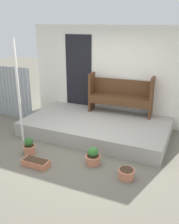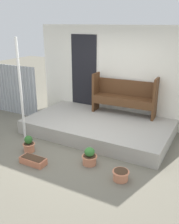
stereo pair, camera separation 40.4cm
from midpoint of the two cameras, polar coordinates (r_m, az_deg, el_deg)
The scene contains 9 objects.
ground_plane at distance 5.56m, azimuth 0.13°, elevation -8.70°, with size 24.00×24.00×0.00m, color #706B5B.
porch_slab at distance 6.32m, azimuth 3.85°, elevation -3.39°, with size 3.54×1.99×0.34m.
house_wall at distance 6.90m, azimuth 7.38°, elevation 8.37°, with size 4.74×0.08×2.60m.
support_post at distance 5.85m, azimuth -13.55°, elevation 4.70°, with size 0.06×0.06×2.37m.
bench at distance 6.64m, azimuth 9.70°, elevation 3.93°, with size 1.70×0.49×1.04m.
flower_pot_left at distance 5.55m, azimuth -11.67°, elevation -7.34°, with size 0.27×0.27×0.37m.
flower_pot_middle at distance 4.99m, azimuth 2.36°, elevation -10.28°, with size 0.31×0.31×0.36m.
flower_pot_right at distance 4.63m, azimuth 9.72°, elevation -14.00°, with size 0.31×0.31×0.19m.
planter_box_rect at distance 5.12m, azimuth -10.51°, elevation -10.93°, with size 0.54×0.23×0.14m.
Camera 2 is at (2.51, -4.20, 2.66)m, focal length 40.00 mm.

